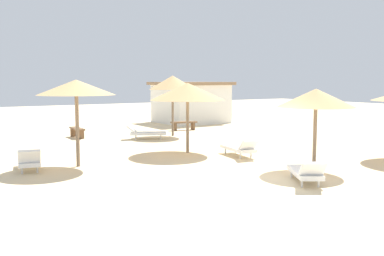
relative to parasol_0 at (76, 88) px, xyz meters
name	(u,v)px	position (x,y,z in m)	size (l,w,h in m)	color
ground_plane	(248,179)	(3.54, -4.44, -2.59)	(80.00, 80.00, 0.00)	beige
parasol_0	(76,88)	(0.00, 0.00, 0.00)	(2.52, 2.52, 2.85)	#75604C
parasol_1	(188,92)	(4.53, 0.44, -0.20)	(2.92, 2.92, 2.73)	#75604C
parasol_2	(173,83)	(6.67, 5.31, 0.11)	(2.39, 2.39, 3.06)	#75604C
parasol_3	(316,98)	(6.05, -4.64, -0.31)	(2.40, 2.40, 2.57)	#75604C
lounger_0	(29,160)	(-1.51, 0.16, -2.26)	(1.00, 1.95, 0.79)	white
lounger_1	(240,148)	(5.69, -1.37, -2.27)	(0.95, 1.96, 0.75)	white
lounger_2	(145,133)	(4.89, 4.87, -2.27)	(1.98, 1.44, 0.70)	white
lounger_3	(306,172)	(4.53, -5.72, -2.27)	(1.54, 1.92, 0.76)	white
bench_0	(184,124)	(8.48, 7.17, -2.24)	(1.55, 0.68, 0.49)	brown
bench_1	(77,131)	(2.29, 7.18, -2.24)	(0.47, 1.52, 0.49)	brown
beach_cabana	(191,102)	(11.23, 10.81, -1.21)	(4.41, 4.23, 2.71)	white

